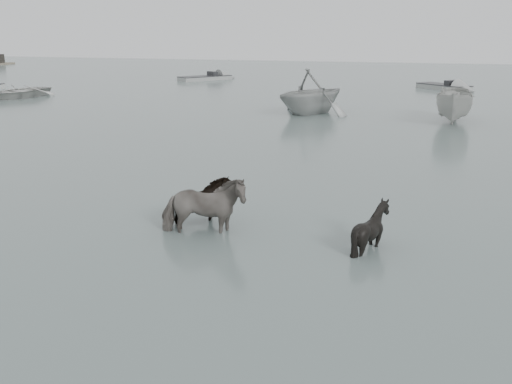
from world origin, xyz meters
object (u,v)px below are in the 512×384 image
pony_black (372,218)px  rowboat_lead (19,90)px  pony_dark (200,196)px  pony_pinto (203,199)px

pony_black → rowboat_lead: (-25.74, 21.65, -0.19)m
pony_dark → rowboat_lead: size_ratio=0.30×
pony_pinto → pony_dark: size_ratio=1.44×
pony_black → rowboat_lead: 33.64m
pony_pinto → pony_black: pony_pinto is taller
pony_dark → rowboat_lead: pony_dark is taller
pony_dark → rowboat_lead: 30.27m
pony_dark → pony_black: bearing=-78.6°
pony_pinto → rowboat_lead: (-21.94, 21.84, -0.36)m
pony_pinto → pony_dark: 0.73m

